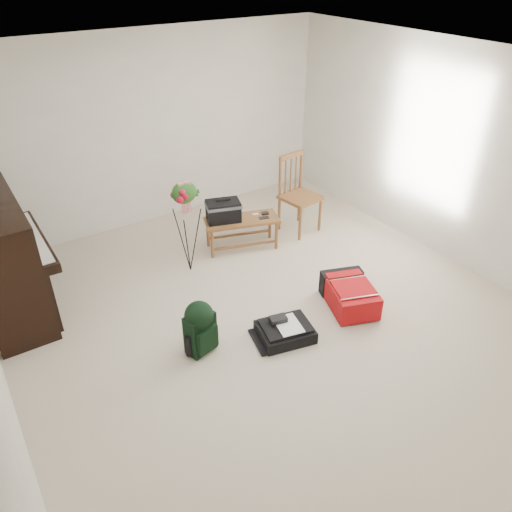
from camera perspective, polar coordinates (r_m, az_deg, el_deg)
floor at (r=5.27m, az=1.74°, el=-6.98°), size 5.00×5.50×0.01m
ceiling at (r=4.17m, az=2.33°, el=20.73°), size 5.00×5.50×0.01m
wall_back at (r=6.85m, az=-11.67°, el=13.89°), size 5.00×0.04×2.50m
wall_right at (r=6.25m, az=21.49°, el=10.56°), size 0.04×5.50×2.50m
piano at (r=5.64m, az=-26.85°, el=-0.57°), size 0.71×1.50×1.25m
bench at (r=6.13m, az=-2.97°, el=4.66°), size 0.98×0.63×0.71m
dining_chair at (r=6.65m, az=4.90°, el=6.98°), size 0.51×0.51×1.04m
red_suitcase at (r=5.45m, az=10.32°, el=-4.11°), size 0.64×0.79×0.28m
black_duffel at (r=4.99m, az=3.33°, el=-8.51°), size 0.60×0.52×0.22m
green_backpack at (r=4.72m, az=-6.43°, el=-7.86°), size 0.31×0.29×0.56m
flower_stand at (r=5.75m, az=-7.88°, el=3.22°), size 0.39×0.39×1.18m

